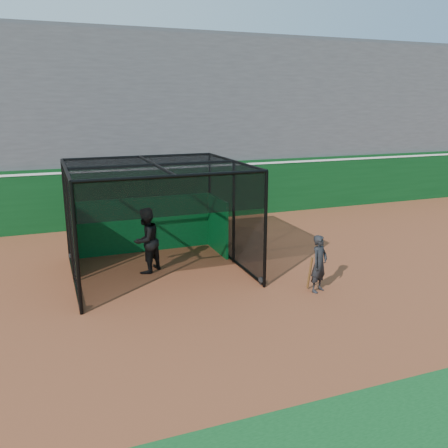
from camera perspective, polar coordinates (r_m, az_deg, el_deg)
name	(u,v)px	position (r m, az deg, el deg)	size (l,w,h in m)	color
ground	(217,295)	(12.85, -0.87, -8.53)	(120.00, 120.00, 0.00)	brown
outfield_wall	(148,193)	(20.38, -9.11, 3.69)	(50.00, 0.50, 2.50)	#0A3914
grandstand	(129,114)	(23.75, -11.37, 12.84)	(50.00, 7.85, 8.95)	#4C4C4F
batting_cage	(157,220)	(14.23, -8.07, 0.51)	(5.02, 4.69, 3.26)	black
batter	(146,240)	(14.41, -9.36, -1.96)	(0.97, 0.75, 1.99)	black
on_deck_player	(319,264)	(13.07, 11.37, -4.72)	(0.68, 0.60, 1.58)	black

